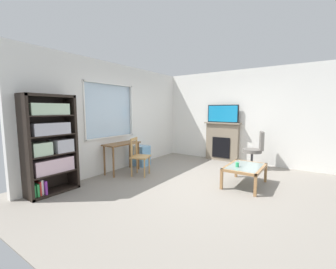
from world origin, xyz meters
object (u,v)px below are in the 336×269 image
tv (223,114)px  sippy_cup (237,165)px  office_chair (256,148)px  bookshelf (50,143)px  fireplace (222,141)px  desk_under_window (122,148)px  plastic_drawer_unit (141,156)px  coffee_table (245,169)px  wooden_chair (139,156)px

tv → sippy_cup: size_ratio=10.56×
tv → sippy_cup: (-2.04, -1.09, -0.98)m
office_chair → bookshelf: bearing=144.6°
fireplace → tv: bearing=180.0°
desk_under_window → fireplace: 3.10m
plastic_drawer_unit → bookshelf: bearing=178.7°
plastic_drawer_unit → fireplace: fireplace is taller
desk_under_window → office_chair: office_chair is taller
bookshelf → desk_under_window: (1.70, -0.11, -0.35)m
bookshelf → tv: 4.69m
office_chair → coffee_table: bearing=-175.3°
sippy_cup → office_chair: bearing=0.3°
plastic_drawer_unit → tv: 2.75m
sippy_cup → bookshelf: bearing=129.4°
bookshelf → fireplace: bookshelf is taller
office_chair → fireplace: bearing=68.3°
tv → coffee_table: bearing=-147.3°
desk_under_window → office_chair: bearing=-50.3°
desk_under_window → bookshelf: bearing=176.4°
bookshelf → desk_under_window: size_ratio=1.94×
fireplace → sippy_cup: 2.33m
desk_under_window → tv: tv is taller
tv → office_chair: tv is taller
wooden_chair → fireplace: fireplace is taller
wooden_chair → coffee_table: wooden_chair is taller
bookshelf → office_chair: (3.92, -2.79, -0.40)m
plastic_drawer_unit → desk_under_window: bearing=-176.3°
office_chair → plastic_drawer_unit: bearing=118.0°
wooden_chair → plastic_drawer_unit: wooden_chair is taller
desk_under_window → wooden_chair: wooden_chair is taller
desk_under_window → sippy_cup: bearing=-77.4°
wooden_chair → bookshelf: bearing=160.4°
coffee_table → sippy_cup: size_ratio=11.08×
fireplace → office_chair: size_ratio=1.18×
bookshelf → tv: bookshelf is taller
coffee_table → sippy_cup: bearing=145.2°
sippy_cup → plastic_drawer_unit: bearing=86.5°
bookshelf → coffee_table: 3.86m
fireplace → office_chair: bearing=-111.7°
tv → desk_under_window: bearing=148.7°
desk_under_window → coffee_table: 2.92m
tv → office_chair: size_ratio=0.95×
fireplace → tv: tv is taller
plastic_drawer_unit → fireplace: bearing=-41.2°
plastic_drawer_unit → office_chair: bearing=-62.0°
coffee_table → sippy_cup: sippy_cup is taller
sippy_cup → coffee_table: bearing=-34.8°
bookshelf → sippy_cup: 3.66m
wooden_chair → sippy_cup: wooden_chair is taller
tv → sippy_cup: tv is taller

